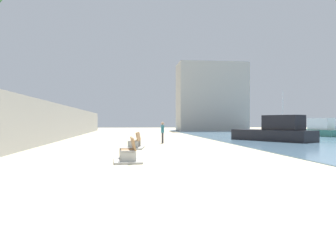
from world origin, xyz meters
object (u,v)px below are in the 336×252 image
(bench_near, at_px, (128,156))
(bench_far, at_px, (135,144))
(boat_far_right, at_px, (284,128))
(person_walking, at_px, (163,131))
(boat_distant, at_px, (316,130))
(boat_far_left, at_px, (275,132))

(bench_near, height_order, bench_far, same)
(bench_far, bearing_deg, boat_far_right, 49.43)
(bench_far, bearing_deg, bench_near, -93.39)
(person_walking, height_order, boat_distant, boat_distant)
(boat_far_right, bearing_deg, bench_far, -130.57)
(person_walking, xyz_separation_m, boat_distant, (18.06, 9.63, -0.17))
(person_walking, bearing_deg, boat_distant, 28.05)
(boat_far_left, relative_size, boat_far_right, 1.15)
(bench_far, xyz_separation_m, person_walking, (2.12, 4.34, 0.69))
(boat_far_right, bearing_deg, person_walking, -132.90)
(boat_distant, height_order, boat_far_right, boat_far_right)
(person_walking, distance_m, boat_far_left, 9.55)
(bench_far, distance_m, boat_distant, 24.55)
(bench_near, bearing_deg, boat_far_right, 55.09)
(boat_far_left, height_order, boat_distant, boat_far_left)
(boat_far_left, bearing_deg, boat_distant, 43.70)
(bench_near, bearing_deg, boat_distant, 44.83)
(bench_near, distance_m, bench_far, 6.50)
(person_walking, relative_size, boat_far_left, 0.22)
(person_walking, xyz_separation_m, boat_far_left, (9.45, 1.39, -0.12))
(person_walking, height_order, boat_far_right, boat_far_right)
(bench_near, xyz_separation_m, boat_far_right, (22.79, 32.65, 0.40))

